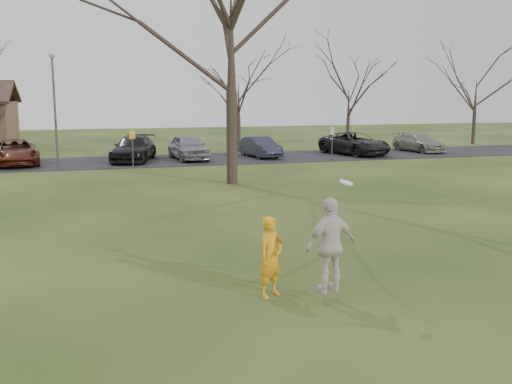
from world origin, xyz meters
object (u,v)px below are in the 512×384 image
at_px(car_2, 15,152).
at_px(catching_play, 331,245).
at_px(car_3, 134,149).
at_px(car_6, 354,143).
at_px(lamp_post, 54,96).
at_px(big_tree, 231,27).
at_px(car_7, 418,142).
at_px(player_defender, 271,257).
at_px(car_4, 188,147).
at_px(car_5, 260,147).

distance_m(car_2, catching_play, 27.01).
relative_size(car_3, car_6, 0.96).
relative_size(lamp_post, big_tree, 0.45).
bearing_deg(car_2, catching_play, -79.79).
distance_m(car_7, lamp_post, 24.60).
distance_m(player_defender, lamp_post, 23.16).
xyz_separation_m(player_defender, car_6, (13.67, 24.72, -0.04)).
xyz_separation_m(player_defender, car_3, (-0.94, 24.99, -0.04)).
bearing_deg(player_defender, car_4, 55.00).
height_order(car_7, big_tree, big_tree).
xyz_separation_m(car_3, catching_play, (1.97, -25.63, 0.38)).
bearing_deg(car_6, car_3, 163.95).
relative_size(car_3, car_4, 1.14).
bearing_deg(lamp_post, car_3, 31.69).
distance_m(car_5, lamp_post, 12.98).
relative_size(player_defender, car_5, 0.41).
relative_size(car_5, lamp_post, 0.64).
xyz_separation_m(car_4, car_6, (11.27, -0.14, -0.03)).
bearing_deg(car_5, lamp_post, -178.02).
distance_m(car_3, lamp_post, 5.94).
bearing_deg(lamp_post, big_tree, -43.15).
bearing_deg(car_7, car_3, 172.67).
xyz_separation_m(car_4, catching_play, (-1.37, -25.50, 0.35)).
distance_m(car_5, big_tree, 12.63).
relative_size(car_3, car_5, 1.29).
bearing_deg(car_7, catching_play, -133.05).
bearing_deg(catching_play, car_3, 94.39).
relative_size(car_7, big_tree, 0.31).
height_order(catching_play, big_tree, big_tree).
bearing_deg(car_4, car_6, -6.54).
xyz_separation_m(car_2, car_3, (6.71, 0.06, 0.03)).
relative_size(car_2, car_4, 1.14).
relative_size(catching_play, big_tree, 0.16).
xyz_separation_m(car_2, car_7, (26.62, 0.46, -0.09)).
distance_m(lamp_post, big_tree, 11.38).
xyz_separation_m(car_2, catching_play, (8.68, -25.57, 0.41)).
bearing_deg(lamp_post, car_2, 133.45).
distance_m(car_3, catching_play, 25.71).
bearing_deg(catching_play, car_5, 76.68).
distance_m(car_6, catching_play, 28.34).
bearing_deg(big_tree, car_6, 42.20).
bearing_deg(catching_play, car_7, 55.42).
bearing_deg(car_2, lamp_post, -55.10).
xyz_separation_m(player_defender, car_5, (7.08, 24.92, -0.13)).
distance_m(car_4, car_5, 4.68).
distance_m(car_2, lamp_post, 4.78).
xyz_separation_m(car_4, car_5, (4.68, 0.07, -0.12)).
bearing_deg(big_tree, car_3, 110.17).
xyz_separation_m(player_defender, big_tree, (2.79, 14.85, 6.17)).
distance_m(car_4, big_tree, 11.77).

